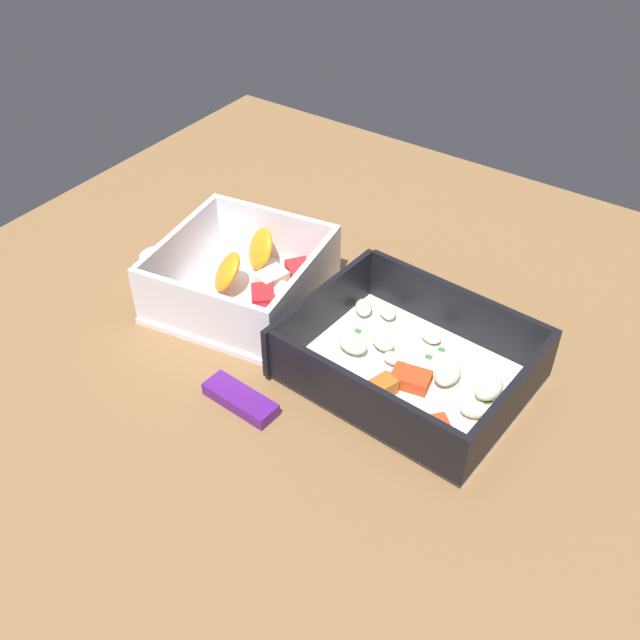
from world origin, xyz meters
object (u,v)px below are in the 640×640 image
at_px(fruit_bowl, 245,282).
at_px(candy_bar, 240,399).
at_px(paper_cup_liner, 158,262).
at_px(pasta_container, 408,364).

bearing_deg(fruit_bowl, candy_bar, 127.20).
height_order(candy_bar, paper_cup_liner, paper_cup_liner).
relative_size(candy_bar, paper_cup_liner, 1.86).
xyz_separation_m(pasta_container, fruit_bowl, (0.19, -0.01, 0.00)).
bearing_deg(candy_bar, fruit_bowl, -52.80).
xyz_separation_m(candy_bar, paper_cup_liner, (0.20, -0.11, 0.00)).
xyz_separation_m(fruit_bowl, paper_cup_liner, (0.11, 0.01, -0.01)).
bearing_deg(pasta_container, paper_cup_liner, 4.72).
relative_size(pasta_container, candy_bar, 3.02).
bearing_deg(fruit_bowl, pasta_container, 177.62).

